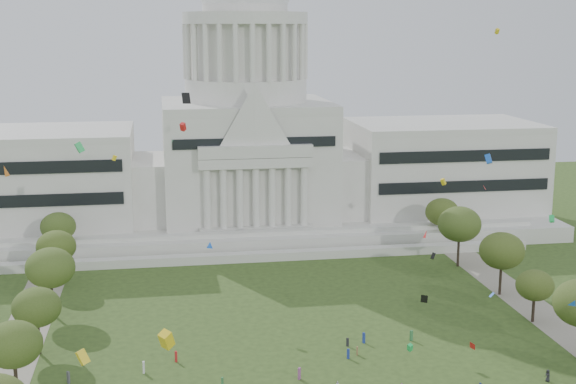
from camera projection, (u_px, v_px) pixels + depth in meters
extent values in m
cube|color=beige|center=(247.00, 219.00, 219.35)|extent=(160.00, 60.00, 4.00)
cube|color=beige|center=(263.00, 256.00, 187.67)|extent=(130.00, 3.00, 2.00)
cube|color=beige|center=(258.00, 241.00, 195.09)|extent=(140.00, 3.00, 5.00)
cube|color=beige|center=(35.00, 179.00, 207.07)|extent=(50.00, 34.00, 22.00)
cube|color=beige|center=(442.00, 168.00, 224.41)|extent=(50.00, 34.00, 22.00)
cube|color=beige|center=(145.00, 189.00, 210.16)|extent=(12.00, 26.00, 16.00)
cube|color=beige|center=(346.00, 182.00, 218.67)|extent=(12.00, 26.00, 16.00)
cube|color=beige|center=(247.00, 162.00, 215.13)|extent=(44.00, 38.00, 28.00)
cube|color=beige|center=(256.00, 163.00, 195.15)|extent=(28.00, 3.00, 2.40)
cube|color=black|center=(24.00, 185.00, 190.04)|extent=(46.00, 0.40, 11.00)
cube|color=black|center=(465.00, 171.00, 207.38)|extent=(46.00, 0.40, 11.00)
cylinder|color=beige|center=(246.00, 90.00, 211.17)|extent=(32.00, 32.00, 6.00)
cylinder|color=beige|center=(246.00, 51.00, 209.14)|extent=(28.00, 28.00, 14.00)
cylinder|color=beige|center=(245.00, 18.00, 207.40)|extent=(32.40, 32.40, 3.00)
cube|color=gray|center=(11.00, 365.00, 130.06)|extent=(8.00, 160.00, 0.04)
cube|color=gray|center=(562.00, 329.00, 145.19)|extent=(8.00, 160.00, 0.04)
cylinder|color=black|center=(16.00, 381.00, 117.70)|extent=(0.56, 0.56, 5.47)
ellipsoid|color=#334D17|center=(13.00, 344.00, 116.52)|extent=(8.42, 8.42, 6.89)
cylinder|color=black|center=(39.00, 339.00, 133.92)|extent=(0.56, 0.56, 5.27)
ellipsoid|color=#304716|center=(37.00, 307.00, 132.78)|extent=(8.12, 8.12, 6.65)
cylinder|color=black|center=(533.00, 310.00, 148.49)|extent=(0.56, 0.56, 4.56)
ellipsoid|color=#3D4E19|center=(535.00, 285.00, 147.51)|extent=(7.01, 7.01, 5.74)
cylinder|color=black|center=(52.00, 300.00, 151.73)|extent=(0.56, 0.56, 6.03)
ellipsoid|color=#364F1A|center=(50.00, 268.00, 150.42)|extent=(9.29, 9.29, 7.60)
cylinder|color=black|center=(500.00, 281.00, 163.44)|extent=(0.56, 0.56, 5.97)
ellipsoid|color=#374816|center=(502.00, 251.00, 162.15)|extent=(9.19, 9.19, 7.52)
cylinder|color=black|center=(58.00, 273.00, 169.57)|extent=(0.56, 0.56, 5.41)
ellipsoid|color=#374C15|center=(56.00, 247.00, 168.40)|extent=(8.33, 8.33, 6.81)
cylinder|color=black|center=(458.00, 253.00, 182.67)|extent=(0.56, 0.56, 6.37)
ellipsoid|color=#344B1A|center=(459.00, 224.00, 181.29)|extent=(9.82, 9.82, 8.03)
cylinder|color=black|center=(60.00, 250.00, 186.84)|extent=(0.56, 0.56, 5.32)
ellipsoid|color=#304816|center=(58.00, 227.00, 185.69)|extent=(8.19, 8.19, 6.70)
cylinder|color=black|center=(441.00, 234.00, 200.48)|extent=(0.56, 0.56, 5.47)
ellipsoid|color=#364614|center=(442.00, 212.00, 199.30)|extent=(8.42, 8.42, 6.89)
imported|color=#26262B|center=(548.00, 376.00, 123.79)|extent=(0.90, 1.10, 1.93)
cube|color=#33723F|center=(411.00, 336.00, 139.83)|extent=(0.58, 0.48, 1.89)
cube|color=silver|center=(144.00, 367.00, 126.74)|extent=(0.34, 0.53, 1.95)
cube|color=#B21E1E|center=(176.00, 357.00, 131.01)|extent=(0.42, 0.55, 1.84)
cube|color=#4C4C51|center=(68.00, 377.00, 123.18)|extent=(0.55, 0.59, 1.89)
cube|color=navy|center=(348.00, 354.00, 132.28)|extent=(0.50, 0.38, 1.70)
cube|color=navy|center=(364.00, 338.00, 138.83)|extent=(0.43, 0.56, 1.86)
cube|color=#994C8C|center=(299.00, 374.00, 124.55)|extent=(0.54, 0.59, 1.90)
cube|color=#33723F|center=(222.00, 382.00, 121.80)|extent=(0.39, 0.49, 1.60)
cube|color=olive|center=(357.00, 351.00, 133.77)|extent=(0.34, 0.44, 1.45)
cube|color=#26262B|center=(348.00, 342.00, 137.38)|extent=(0.46, 0.45, 1.51)
cube|color=#4C4C51|center=(81.00, 360.00, 129.84)|extent=(0.27, 0.42, 1.57)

